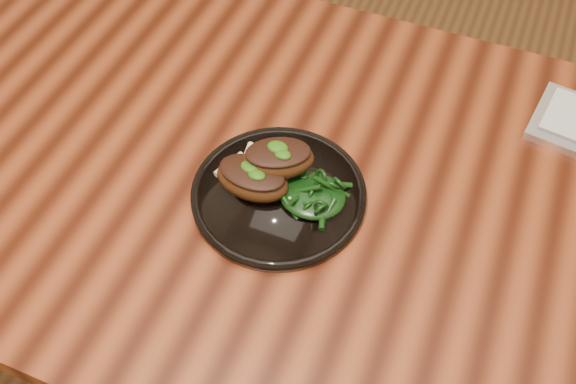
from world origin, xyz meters
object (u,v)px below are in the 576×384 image
object	(u,v)px
plate	(279,194)
greens_heap	(312,193)
desk	(346,224)
lamb_chop_front	(252,178)

from	to	relation	value
plate	greens_heap	world-z (taller)	greens_heap
desk	plate	size ratio (longest dim) A/B	6.49
plate	greens_heap	bearing A→B (deg)	5.19
plate	greens_heap	xyz separation A→B (m)	(0.05, 0.00, 0.02)
desk	greens_heap	xyz separation A→B (m)	(-0.04, -0.05, 0.11)
desk	plate	bearing A→B (deg)	-151.43
plate	lamb_chop_front	world-z (taller)	lamb_chop_front
greens_heap	plate	bearing A→B (deg)	-174.81
plate	lamb_chop_front	size ratio (longest dim) A/B	2.17
desk	plate	xyz separation A→B (m)	(-0.09, -0.05, 0.09)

